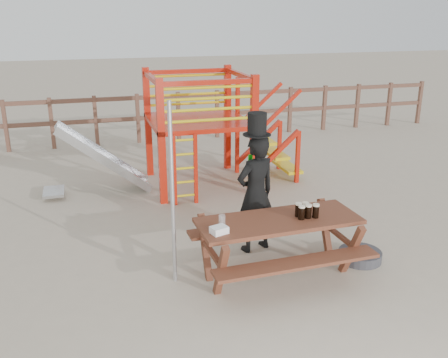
{
  "coord_description": "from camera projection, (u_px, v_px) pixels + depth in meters",
  "views": [
    {
      "loc": [
        -1.81,
        -5.07,
        3.11
      ],
      "look_at": [
        -0.11,
        0.8,
        1.03
      ],
      "focal_mm": 40.0,
      "sensor_mm": 36.0,
      "label": 1
    }
  ],
  "objects": [
    {
      "name": "man_with_hat",
      "position": [
        256.0,
        191.0,
        6.58
      ],
      "size": [
        0.67,
        0.54,
        1.89
      ],
      "rotation": [
        0.0,
        0.0,
        3.44
      ],
      "color": "black",
      "rests_on": "ground"
    },
    {
      "name": "back_fence",
      "position": [
        158.0,
        112.0,
        12.22
      ],
      "size": [
        15.09,
        0.09,
        1.2
      ],
      "color": "brown",
      "rests_on": "ground"
    },
    {
      "name": "picnic_table",
      "position": [
        278.0,
        240.0,
        6.02
      ],
      "size": [
        1.99,
        1.41,
        0.75
      ],
      "rotation": [
        0.0,
        0.0,
        0.03
      ],
      "color": "brown",
      "rests_on": "ground"
    },
    {
      "name": "ground",
      "position": [
        251.0,
        278.0,
        6.09
      ],
      "size": [
        60.0,
        60.0,
        0.0
      ],
      "primitive_type": "plane",
      "color": "tan",
      "rests_on": "ground"
    },
    {
      "name": "playground_fort",
      "position": [
        194.0,
        128.0,
        9.03
      ],
      "size": [
        4.71,
        1.84,
        2.1
      ],
      "color": "#B71C0C",
      "rests_on": "ground"
    },
    {
      "name": "empty_glasses",
      "position": [
        222.0,
        222.0,
        5.68
      ],
      "size": [
        0.08,
        0.08,
        0.15
      ],
      "color": "silver",
      "rests_on": "picnic_table"
    },
    {
      "name": "metal_pole",
      "position": [
        172.0,
        196.0,
        5.69
      ],
      "size": [
        0.05,
        0.05,
        2.19
      ],
      "primitive_type": "cylinder",
      "color": "#B2B2B7",
      "rests_on": "ground"
    },
    {
      "name": "stout_pints",
      "position": [
        306.0,
        211.0,
        5.95
      ],
      "size": [
        0.26,
        0.17,
        0.17
      ],
      "color": "black",
      "rests_on": "picnic_table"
    },
    {
      "name": "paper_bag",
      "position": [
        219.0,
        230.0,
        5.53
      ],
      "size": [
        0.21,
        0.19,
        0.08
      ],
      "primitive_type": "cube",
      "rotation": [
        0.0,
        0.0,
        0.31
      ],
      "color": "white",
      "rests_on": "picnic_table"
    },
    {
      "name": "parasol_base",
      "position": [
        360.0,
        256.0,
        6.51
      ],
      "size": [
        0.56,
        0.56,
        0.24
      ],
      "color": "#353539",
      "rests_on": "ground"
    }
  ]
}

